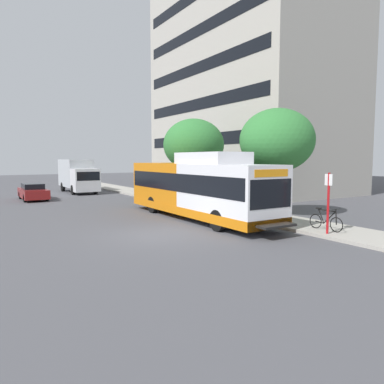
# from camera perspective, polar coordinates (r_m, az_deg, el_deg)

# --- Properties ---
(ground_plane) EXTENTS (120.00, 120.00, 0.00)m
(ground_plane) POSITION_cam_1_polar(r_m,az_deg,el_deg) (23.34, -14.25, -3.09)
(ground_plane) COLOR #4C4C51
(sidewalk_curb) EXTENTS (3.00, 56.00, 0.14)m
(sidewalk_curb) POSITION_cam_1_polar(r_m,az_deg,el_deg) (24.64, 2.93, -2.34)
(sidewalk_curb) COLOR #A8A399
(sidewalk_curb) RESTS_ON ground
(transit_bus) EXTENTS (2.58, 12.25, 3.65)m
(transit_bus) POSITION_cam_1_polar(r_m,az_deg,el_deg) (20.05, 0.83, 0.63)
(transit_bus) COLOR white
(transit_bus) RESTS_ON ground
(bus_stop_sign_pole) EXTENTS (0.10, 0.36, 2.60)m
(bus_stop_sign_pole) POSITION_cam_1_polar(r_m,az_deg,el_deg) (16.34, 20.62, -0.95)
(bus_stop_sign_pole) COLOR red
(bus_stop_sign_pole) RESTS_ON sidewalk_curb
(bicycle_parked) EXTENTS (0.52, 1.76, 1.02)m
(bicycle_parked) POSITION_cam_1_polar(r_m,az_deg,el_deg) (17.26, 20.28, -4.27)
(bicycle_parked) COLOR black
(bicycle_parked) RESTS_ON sidewalk_curb
(street_tree_near_stop) EXTENTS (4.18, 4.18, 5.99)m
(street_tree_near_stop) POSITION_cam_1_polar(r_m,az_deg,el_deg) (21.09, 13.19, 7.89)
(street_tree_near_stop) COLOR #4C3823
(street_tree_near_stop) RESTS_ON sidewalk_curb
(street_tree_mid_block) EXTENTS (4.64, 4.64, 6.22)m
(street_tree_mid_block) POSITION_cam_1_polar(r_m,az_deg,el_deg) (27.98, 0.27, 7.42)
(street_tree_mid_block) COLOR #4C3823
(street_tree_mid_block) RESTS_ON sidewalk_curb
(parked_car_far_lane) EXTENTS (1.80, 4.50, 1.33)m
(parked_car_far_lane) POSITION_cam_1_polar(r_m,az_deg,el_deg) (31.98, -23.69, 0.04)
(parked_car_far_lane) COLOR maroon
(parked_car_far_lane) RESTS_ON ground
(box_truck_background) EXTENTS (2.32, 7.01, 3.25)m
(box_truck_background) POSITION_cam_1_polar(r_m,az_deg,el_deg) (37.58, -17.51, 2.60)
(box_truck_background) COLOR silver
(box_truck_background) RESTS_ON ground
(lattice_comm_tower) EXTENTS (1.10, 1.10, 28.52)m
(lattice_comm_tower) POSITION_cam_1_polar(r_m,az_deg,el_deg) (54.56, -4.26, 11.71)
(lattice_comm_tower) COLOR #B7B7BC
(lattice_comm_tower) RESTS_ON ground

